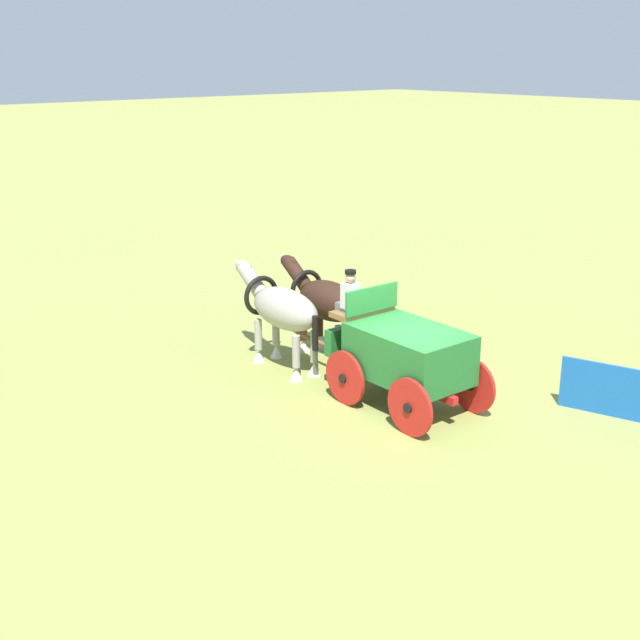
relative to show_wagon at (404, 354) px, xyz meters
The scene contains 5 objects.
ground_plane 1.18m from the show_wagon, behind, with size 220.00×220.00×0.00m, color olive.
show_wagon is the anchor object (origin of this frame).
draft_horse_near 3.48m from the show_wagon, ahead, with size 3.21×1.01×2.30m.
draft_horse_off 3.48m from the show_wagon, 12.37° to the right, with size 3.02×1.01×2.25m.
sponsor_banner 4.79m from the show_wagon, 139.78° to the right, with size 3.20×0.06×1.10m, color #1959B2.
Camera 1 is at (-11.16, 11.76, 7.14)m, focal length 46.80 mm.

